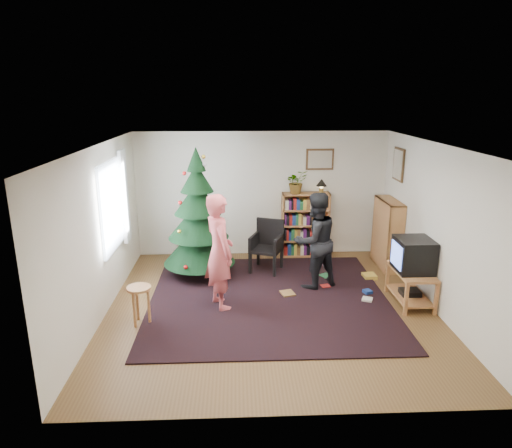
{
  "coord_description": "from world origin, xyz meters",
  "views": [
    {
      "loc": [
        -0.51,
        -6.46,
        3.21
      ],
      "look_at": [
        -0.19,
        0.87,
        1.1
      ],
      "focal_mm": 32.0,
      "sensor_mm": 36.0,
      "label": 1
    }
  ],
  "objects_px": {
    "tv_stand": "(411,283)",
    "stool": "(139,295)",
    "armchair": "(266,243)",
    "potted_plant": "(296,182)",
    "picture_right": "(399,164)",
    "person_by_chair": "(315,241)",
    "table_lamp": "(321,183)",
    "person_standing": "(219,252)",
    "picture_back": "(320,159)",
    "bookshelf_back": "(305,224)",
    "christmas_tree": "(198,224)",
    "crt_tv": "(413,255)",
    "bookshelf_right": "(387,233)"
  },
  "relations": [
    {
      "from": "tv_stand",
      "to": "person_standing",
      "type": "distance_m",
      "value": 3.05
    },
    {
      "from": "picture_right",
      "to": "person_by_chair",
      "type": "relative_size",
      "value": 0.36
    },
    {
      "from": "bookshelf_right",
      "to": "potted_plant",
      "type": "height_order",
      "value": "potted_plant"
    },
    {
      "from": "stool",
      "to": "picture_back",
      "type": "bearing_deg",
      "value": 43.66
    },
    {
      "from": "picture_right",
      "to": "armchair",
      "type": "height_order",
      "value": "picture_right"
    },
    {
      "from": "tv_stand",
      "to": "armchair",
      "type": "height_order",
      "value": "armchair"
    },
    {
      "from": "tv_stand",
      "to": "table_lamp",
      "type": "xyz_separation_m",
      "value": [
        -1.04,
        2.28,
        1.16
      ]
    },
    {
      "from": "tv_stand",
      "to": "person_by_chair",
      "type": "bearing_deg",
      "value": 153.75
    },
    {
      "from": "christmas_tree",
      "to": "person_by_chair",
      "type": "relative_size",
      "value": 1.41
    },
    {
      "from": "bookshelf_right",
      "to": "christmas_tree",
      "type": "bearing_deg",
      "value": 94.78
    },
    {
      "from": "picture_right",
      "to": "christmas_tree",
      "type": "relative_size",
      "value": 0.26
    },
    {
      "from": "bookshelf_right",
      "to": "bookshelf_back",
      "type": "bearing_deg",
      "value": 65.01
    },
    {
      "from": "crt_tv",
      "to": "tv_stand",
      "type": "bearing_deg",
      "value": 0.0
    },
    {
      "from": "stool",
      "to": "potted_plant",
      "type": "relative_size",
      "value": 1.24
    },
    {
      "from": "bookshelf_back",
      "to": "tv_stand",
      "type": "xyz_separation_m",
      "value": [
        1.34,
        -2.28,
        -0.34
      ]
    },
    {
      "from": "bookshelf_right",
      "to": "person_by_chair",
      "type": "height_order",
      "value": "person_by_chair"
    },
    {
      "from": "picture_right",
      "to": "person_by_chair",
      "type": "height_order",
      "value": "picture_right"
    },
    {
      "from": "armchair",
      "to": "stool",
      "type": "height_order",
      "value": "armchair"
    },
    {
      "from": "picture_back",
      "to": "bookshelf_back",
      "type": "xyz_separation_m",
      "value": [
        -0.27,
        -0.14,
        -1.29
      ]
    },
    {
      "from": "bookshelf_right",
      "to": "armchair",
      "type": "height_order",
      "value": "bookshelf_right"
    },
    {
      "from": "crt_tv",
      "to": "picture_back",
      "type": "bearing_deg",
      "value": 113.84
    },
    {
      "from": "tv_stand",
      "to": "stool",
      "type": "xyz_separation_m",
      "value": [
        -4.13,
        -0.5,
        0.12
      ]
    },
    {
      "from": "picture_right",
      "to": "potted_plant",
      "type": "bearing_deg",
      "value": 161.84
    },
    {
      "from": "bookshelf_back",
      "to": "table_lamp",
      "type": "relative_size",
      "value": 4.59
    },
    {
      "from": "potted_plant",
      "to": "christmas_tree",
      "type": "bearing_deg",
      "value": -152.34
    },
    {
      "from": "table_lamp",
      "to": "armchair",
      "type": "bearing_deg",
      "value": -146.41
    },
    {
      "from": "stool",
      "to": "picture_right",
      "type": "bearing_deg",
      "value": 26.58
    },
    {
      "from": "picture_back",
      "to": "crt_tv",
      "type": "relative_size",
      "value": 0.94
    },
    {
      "from": "person_standing",
      "to": "person_by_chair",
      "type": "bearing_deg",
      "value": -90.56
    },
    {
      "from": "picture_back",
      "to": "tv_stand",
      "type": "bearing_deg",
      "value": -66.1
    },
    {
      "from": "picture_right",
      "to": "armchair",
      "type": "xyz_separation_m",
      "value": [
        -2.44,
        -0.17,
        -1.43
      ]
    },
    {
      "from": "christmas_tree",
      "to": "bookshelf_right",
      "type": "distance_m",
      "value": 3.56
    },
    {
      "from": "stool",
      "to": "person_standing",
      "type": "height_order",
      "value": "person_standing"
    },
    {
      "from": "armchair",
      "to": "table_lamp",
      "type": "height_order",
      "value": "table_lamp"
    },
    {
      "from": "bookshelf_right",
      "to": "table_lamp",
      "type": "height_order",
      "value": "table_lamp"
    },
    {
      "from": "christmas_tree",
      "to": "crt_tv",
      "type": "height_order",
      "value": "christmas_tree"
    },
    {
      "from": "armchair",
      "to": "picture_right",
      "type": "bearing_deg",
      "value": 25.61
    },
    {
      "from": "armchair",
      "to": "table_lamp",
      "type": "distance_m",
      "value": 1.68
    },
    {
      "from": "armchair",
      "to": "person_by_chair",
      "type": "bearing_deg",
      "value": -25.15
    },
    {
      "from": "armchair",
      "to": "potted_plant",
      "type": "height_order",
      "value": "potted_plant"
    },
    {
      "from": "bookshelf_back",
      "to": "person_by_chair",
      "type": "height_order",
      "value": "person_by_chair"
    },
    {
      "from": "picture_right",
      "to": "stool",
      "type": "height_order",
      "value": "picture_right"
    },
    {
      "from": "picture_right",
      "to": "crt_tv",
      "type": "height_order",
      "value": "picture_right"
    },
    {
      "from": "picture_back",
      "to": "table_lamp",
      "type": "relative_size",
      "value": 1.94
    },
    {
      "from": "picture_back",
      "to": "tv_stand",
      "type": "relative_size",
      "value": 0.59
    },
    {
      "from": "potted_plant",
      "to": "table_lamp",
      "type": "bearing_deg",
      "value": 0.0
    },
    {
      "from": "armchair",
      "to": "potted_plant",
      "type": "bearing_deg",
      "value": 71.33
    },
    {
      "from": "picture_right",
      "to": "table_lamp",
      "type": "height_order",
      "value": "picture_right"
    },
    {
      "from": "person_standing",
      "to": "potted_plant",
      "type": "bearing_deg",
      "value": -56.77
    },
    {
      "from": "bookshelf_right",
      "to": "table_lamp",
      "type": "relative_size",
      "value": 4.59
    }
  ]
}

